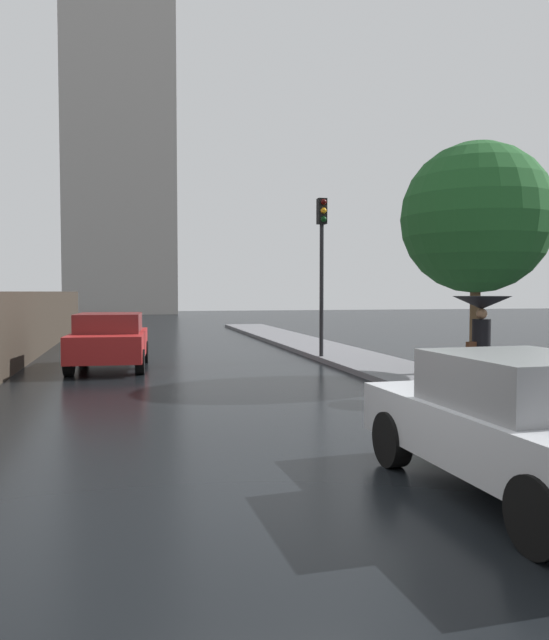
{
  "coord_description": "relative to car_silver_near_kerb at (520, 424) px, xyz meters",
  "views": [
    {
      "loc": [
        -1.36,
        -5.73,
        2.06
      ],
      "look_at": [
        1.57,
        6.84,
        1.46
      ],
      "focal_mm": 34.6,
      "sensor_mm": 36.0,
      "label": 1
    }
  ],
  "objects": [
    {
      "name": "ground",
      "position": [
        -2.42,
        0.34,
        -0.73
      ],
      "size": [
        120.0,
        120.0,
        0.0
      ],
      "primitive_type": "plane",
      "color": "black"
    },
    {
      "name": "car_red_mid_road",
      "position": [
        -4.35,
        11.52,
        0.04
      ],
      "size": [
        2.11,
        4.01,
        1.48
      ],
      "rotation": [
        0.0,
        0.0,
        3.08
      ],
      "color": "maroon",
      "rests_on": "ground"
    },
    {
      "name": "distant_tower",
      "position": [
        -4.78,
        55.56,
        16.13
      ],
      "size": [
        10.3,
        10.57,
        33.73
      ],
      "color": "#9E9993",
      "rests_on": "ground"
    },
    {
      "name": "pedestrian_with_umbrella_near",
      "position": [
        2.87,
        5.36,
        0.9
      ],
      "size": [
        1.12,
        1.12,
        1.83
      ],
      "rotation": [
        0.0,
        0.0,
        0.24
      ],
      "color": "black",
      "rests_on": "sidewalk_strip"
    },
    {
      "name": "street_tree_near",
      "position": [
        4.27,
        7.91,
        3.08
      ],
      "size": [
        3.59,
        3.59,
        5.61
      ],
      "color": "#4C3823",
      "rests_on": "ground"
    },
    {
      "name": "car_silver_near_kerb",
      "position": [
        0.0,
        0.0,
        0.0
      ],
      "size": [
        1.86,
        3.95,
        1.44
      ],
      "rotation": [
        0.0,
        0.0,
        0.04
      ],
      "color": "#B2B5BA",
      "rests_on": "ground"
    },
    {
      "name": "traffic_light",
      "position": [
        1.71,
        12.01,
        2.61
      ],
      "size": [
        0.26,
        0.39,
        4.65
      ],
      "color": "black",
      "rests_on": "sidewalk_strip"
    }
  ]
}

